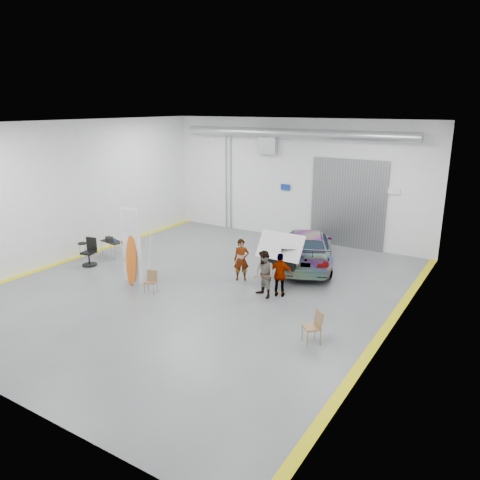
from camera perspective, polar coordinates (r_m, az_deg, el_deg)
The scene contains 13 objects.
ground at distance 17.75m, azimuth -4.75°, elevation -5.73°, with size 16.00×16.00×0.00m, color #5A5D61.
room_shell at distance 18.35m, azimuth -0.28°, elevation 8.26°, with size 14.02×16.18×6.01m.
sedan_car at distance 20.03m, azimuth 8.11°, elevation -0.92°, with size 2.17×5.33×1.55m, color white.
person_a at distance 18.13m, azimuth 0.17°, elevation -2.42°, with size 0.60×0.39×1.65m, color #8A594B.
person_b at distance 16.53m, azimuth 2.95°, elevation -4.21°, with size 0.84×0.64×1.71m, color slate.
person_c at distance 16.66m, azimuth 4.93°, elevation -4.27°, with size 0.93×0.38×1.60m, color brown.
surfboard_display at distance 17.94m, azimuth -13.11°, elevation -1.50°, with size 0.90×0.26×3.18m.
folding_chair_near at distance 17.39m, azimuth -10.79°, elevation -5.55°, with size 0.49×0.52×0.81m.
folding_chair_far at distance 13.81m, azimuth 8.71°, elevation -11.18°, with size 0.64×0.73×0.98m.
shop_stool at distance 21.78m, azimuth -18.60°, elevation -1.30°, with size 0.39×0.39×0.77m.
work_table at distance 21.85m, azimuth -15.40°, elevation -0.11°, with size 1.19×0.74×0.90m.
office_chair at distance 20.87m, azimuth -17.80°, elevation -1.59°, with size 0.62×0.64×1.17m.
trunk_lid at distance 17.70m, azimuth 5.03°, elevation -0.43°, with size 1.80×1.09×0.04m, color silver.
Camera 1 is at (9.90, -13.17, 6.61)m, focal length 35.00 mm.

